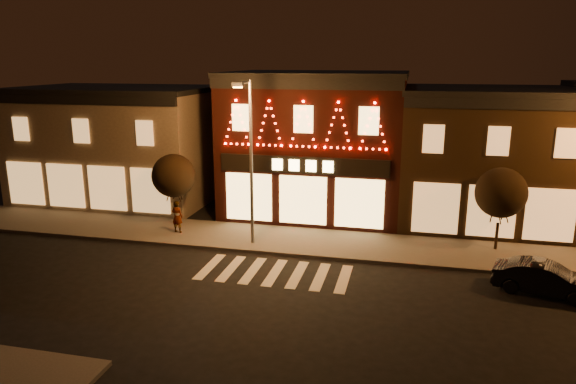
% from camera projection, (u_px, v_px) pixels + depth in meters
% --- Properties ---
extents(ground, '(120.00, 120.00, 0.00)m').
position_uv_depth(ground, '(247.00, 315.00, 18.98)').
color(ground, black).
rests_on(ground, ground).
extents(sidewalk_far, '(44.00, 4.00, 0.15)m').
position_uv_depth(sidewalk_far, '(334.00, 244.00, 26.07)').
color(sidewalk_far, '#47423D').
rests_on(sidewalk_far, ground).
extents(building_left, '(12.20, 8.28, 7.30)m').
position_uv_depth(building_left, '(120.00, 143.00, 34.17)').
color(building_left, '#6D5E4D').
rests_on(building_left, ground).
extents(building_pulp, '(10.20, 8.34, 8.30)m').
position_uv_depth(building_pulp, '(317.00, 143.00, 31.15)').
color(building_pulp, black).
rests_on(building_pulp, ground).
extents(building_right_a, '(9.20, 8.28, 7.50)m').
position_uv_depth(building_right_a, '(485.00, 156.00, 29.16)').
color(building_right_a, '#382513').
rests_on(building_right_a, ground).
extents(streetlamp_mid, '(0.50, 1.81, 7.92)m').
position_uv_depth(streetlamp_mid, '(249.00, 151.00, 24.72)').
color(streetlamp_mid, '#59595E').
rests_on(streetlamp_mid, sidewalk_far).
extents(tree_left, '(2.35, 2.35, 3.92)m').
position_uv_depth(tree_left, '(174.00, 176.00, 28.25)').
color(tree_left, black).
rests_on(tree_left, sidewalk_far).
extents(tree_right, '(2.37, 2.37, 3.96)m').
position_uv_depth(tree_right, '(501.00, 193.00, 24.50)').
color(tree_right, black).
rests_on(tree_right, sidewalk_far).
extents(dark_sedan, '(4.11, 2.37, 1.28)m').
position_uv_depth(dark_sedan, '(546.00, 279.00, 20.52)').
color(dark_sedan, black).
rests_on(dark_sedan, ground).
extents(pedestrian, '(0.68, 0.51, 1.70)m').
position_uv_depth(pedestrian, '(177.00, 217.00, 27.41)').
color(pedestrian, gray).
rests_on(pedestrian, sidewalk_far).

